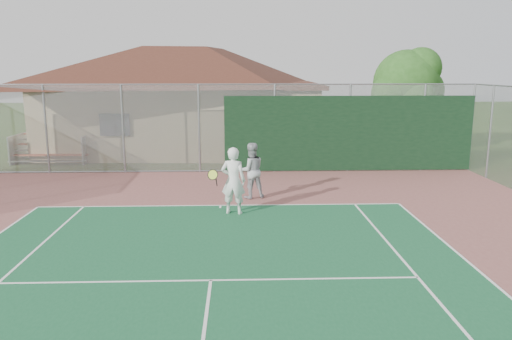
{
  "coord_description": "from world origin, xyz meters",
  "views": [
    {
      "loc": [
        0.57,
        -2.78,
        4.09
      ],
      "look_at": [
        1.01,
        9.89,
        1.52
      ],
      "focal_mm": 35.0,
      "sensor_mm": 36.0,
      "label": 1
    }
  ],
  "objects_px": {
    "tree": "(408,85)",
    "player_white_front": "(233,181)",
    "clubhouse": "(186,88)",
    "player_grey_back": "(251,171)",
    "bleachers": "(54,147)"
  },
  "relations": [
    {
      "from": "player_white_front",
      "to": "player_grey_back",
      "type": "height_order",
      "value": "player_white_front"
    },
    {
      "from": "clubhouse",
      "to": "tree",
      "type": "distance_m",
      "value": 10.97
    },
    {
      "from": "tree",
      "to": "player_white_front",
      "type": "bearing_deg",
      "value": -129.97
    },
    {
      "from": "tree",
      "to": "bleachers",
      "type": "bearing_deg",
      "value": -175.93
    },
    {
      "from": "tree",
      "to": "player_grey_back",
      "type": "bearing_deg",
      "value": -133.66
    },
    {
      "from": "tree",
      "to": "clubhouse",
      "type": "bearing_deg",
      "value": 166.78
    },
    {
      "from": "tree",
      "to": "player_white_front",
      "type": "xyz_separation_m",
      "value": [
        -8.17,
        -9.75,
        -2.37
      ]
    },
    {
      "from": "player_grey_back",
      "to": "player_white_front",
      "type": "bearing_deg",
      "value": 57.39
    },
    {
      "from": "clubhouse",
      "to": "player_white_front",
      "type": "bearing_deg",
      "value": -76.13
    },
    {
      "from": "bleachers",
      "to": "player_white_front",
      "type": "relative_size",
      "value": 1.75
    },
    {
      "from": "player_grey_back",
      "to": "tree",
      "type": "bearing_deg",
      "value": -148.79
    },
    {
      "from": "player_white_front",
      "to": "player_grey_back",
      "type": "relative_size",
      "value": 1.08
    },
    {
      "from": "bleachers",
      "to": "tree",
      "type": "height_order",
      "value": "tree"
    },
    {
      "from": "clubhouse",
      "to": "bleachers",
      "type": "xyz_separation_m",
      "value": [
        -5.61,
        -3.67,
        -2.46
      ]
    },
    {
      "from": "tree",
      "to": "player_grey_back",
      "type": "relative_size",
      "value": 2.85
    }
  ]
}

